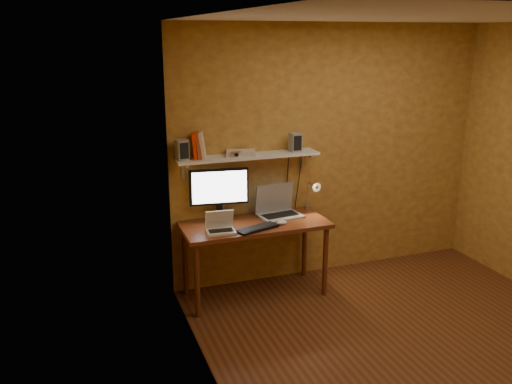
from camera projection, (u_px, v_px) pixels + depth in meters
name	position (u px, v px, depth m)	size (l,w,h in m)	color
room	(427.00, 194.00, 4.17)	(3.44, 3.24, 2.64)	brown
desk	(255.00, 231.00, 5.19)	(1.40, 0.60, 0.75)	maroon
wall_shelf	(248.00, 156.00, 5.17)	(1.40, 0.25, 0.21)	silver
monitor	(219.00, 192.00, 5.16)	(0.57, 0.27, 0.51)	black
laptop	(278.00, 208.00, 5.36)	(0.44, 0.34, 0.31)	gray
netbook	(220.00, 226.00, 4.92)	(0.27, 0.21, 0.20)	silver
keyboard	(258.00, 228.00, 4.99)	(0.41, 0.14, 0.02)	black
mouse	(282.00, 223.00, 5.12)	(0.10, 0.06, 0.04)	silver
desk_lamp	(313.00, 192.00, 5.44)	(0.09, 0.23, 0.38)	silver
speaker_left	(182.00, 150.00, 4.93)	(0.10, 0.10, 0.19)	gray
speaker_right	(295.00, 142.00, 5.29)	(0.10, 0.10, 0.18)	gray
books	(199.00, 146.00, 4.99)	(0.17, 0.17, 0.24)	#EF2B00
shelf_camera	(236.00, 154.00, 5.05)	(0.10, 0.04, 0.06)	silver
router	(241.00, 153.00, 5.14)	(0.28, 0.18, 0.05)	silver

